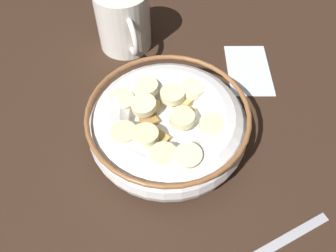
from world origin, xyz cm
name	(u,v)px	position (x,y,z in cm)	size (l,w,h in cm)	color
ground_plane	(168,143)	(0.00, 0.00, -1.00)	(107.82, 107.82, 2.00)	#332116
cereal_bowl	(168,125)	(0.01, -0.03, 3.30)	(19.77, 19.77, 6.52)	white
coffee_mug	(122,20)	(-20.13, -0.29, 4.72)	(11.34, 8.29, 9.44)	white
folded_napkin	(249,69)	(-7.87, 16.07, 0.15)	(10.78, 6.47, 0.30)	silver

